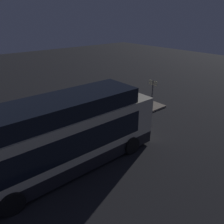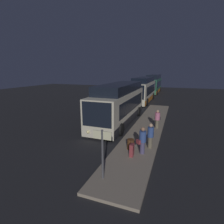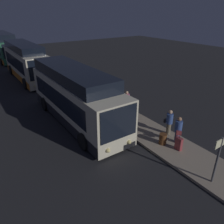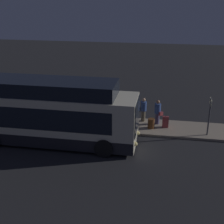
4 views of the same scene
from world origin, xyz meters
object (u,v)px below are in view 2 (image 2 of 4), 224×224
bus_third (154,85)px  suitcase (132,150)px  passenger_with_bags (157,119)px  passenger_waiting (150,135)px  bus_lead (119,105)px  sign_post (102,148)px  bus_second (143,91)px  passenger_boarding (142,140)px  trash_bin (131,144)px

bus_third → suitcase: bus_third is taller
passenger_with_bags → passenger_waiting: bearing=-73.4°
passenger_waiting → passenger_with_bags: size_ratio=1.02×
passenger_waiting → bus_lead: bearing=131.3°
passenger_waiting → sign_post: bearing=-105.5°
bus_lead → bus_second: 12.63m
bus_third → sign_post: (34.73, 2.27, -0.16)m
suitcase → passenger_waiting: bearing=151.6°
bus_second → passenger_waiting: bus_second is taller
bus_lead → bus_second: size_ratio=1.01×
bus_second → bus_lead: bearing=0.0°
bus_third → bus_lead: bearing=0.0°
bus_lead → passenger_boarding: size_ratio=6.18×
sign_post → bus_second: bearing=-174.1°
suitcase → bus_third: bearing=-174.7°
suitcase → sign_post: (2.58, -0.73, 1.15)m
passenger_waiting → bus_third: bearing=102.3°
suitcase → trash_bin: bearing=-161.3°
bus_third → passenger_with_bags: size_ratio=6.66×
sign_post → passenger_with_bags: bearing=169.7°
bus_lead → suitcase: bus_lead is taller
passenger_boarding → suitcase: 0.89m
bus_second → sign_post: bearing=5.9°
bus_second → sign_post: size_ratio=4.31×
passenger_boarding → suitcase: size_ratio=1.68×
bus_third → sign_post: bearing=3.7°
passenger_with_bags → suitcase: size_ratio=1.62×
passenger_boarding → sign_post: size_ratio=0.70×
bus_lead → trash_bin: bus_lead is taller
passenger_boarding → trash_bin: size_ratio=2.56×
bus_lead → passenger_waiting: 6.52m
bus_second → bus_third: bearing=-180.0°
bus_third → passenger_boarding: bearing=6.3°
sign_post → trash_bin: 3.71m
bus_second → passenger_boarding: size_ratio=6.15×
passenger_with_bags → sign_post: sign_post is taller
suitcase → sign_post: size_ratio=0.42×
bus_third → passenger_boarding: size_ratio=6.42×
suitcase → bus_second: bearing=-171.2°
bus_third → passenger_waiting: 30.87m
bus_lead → suitcase: bearing=23.9°
bus_lead → passenger_with_bags: 3.98m
bus_second → suitcase: (19.39, 3.00, -1.28)m
bus_second → bus_third: 12.76m
sign_post → bus_lead: bearing=-166.4°
bus_lead → trash_bin: (5.86, 2.69, -1.25)m
bus_lead → passenger_with_bags: bearing=75.6°
passenger_waiting → suitcase: passenger_waiting is taller
passenger_with_bags → trash_bin: bearing=-86.6°
bus_second → passenger_with_bags: 14.14m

